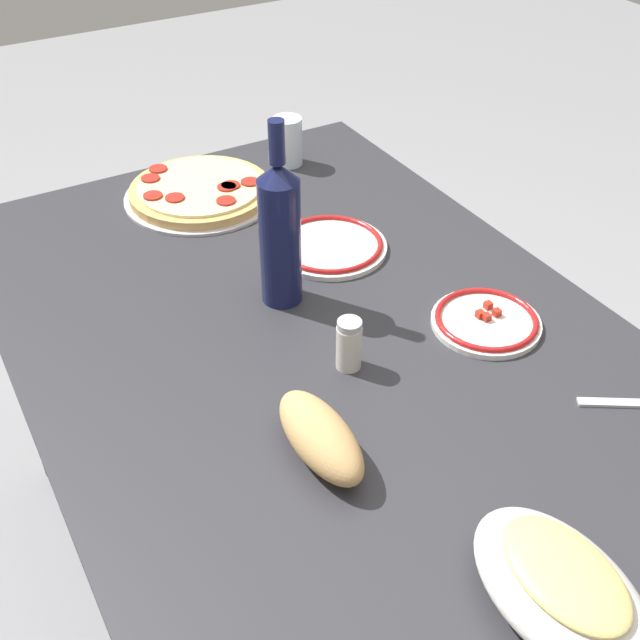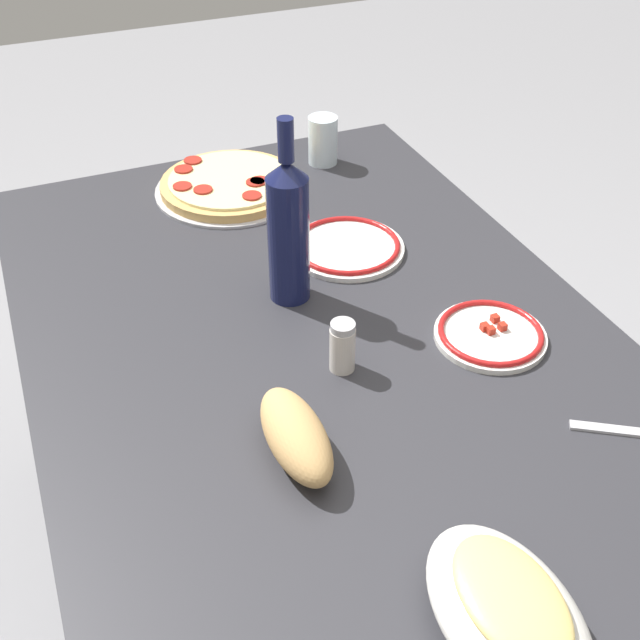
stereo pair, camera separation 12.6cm
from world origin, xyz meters
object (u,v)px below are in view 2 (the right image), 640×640
(side_plate_near, at_px, (490,334))
(water_glass, at_px, (323,140))
(side_plate_far, at_px, (347,247))
(spice_shaker, at_px, (342,347))
(pepperoni_pizza, at_px, (230,185))
(dining_table, at_px, (320,385))
(baked_pasta_dish, at_px, (508,610))
(wine_bottle, at_px, (288,229))
(bread_loaf, at_px, (296,435))

(side_plate_near, bearing_deg, water_glass, -179.30)
(side_plate_far, xyz_separation_m, spice_shaker, (0.30, -0.14, 0.03))
(pepperoni_pizza, height_order, spice_shaker, spice_shaker)
(dining_table, distance_m, baked_pasta_dish, 0.58)
(side_plate_near, xyz_separation_m, spice_shaker, (-0.03, -0.25, 0.03))
(baked_pasta_dish, distance_m, wine_bottle, 0.69)
(side_plate_near, xyz_separation_m, bread_loaf, (0.11, -0.38, 0.03))
(dining_table, xyz_separation_m, water_glass, (-0.57, 0.24, 0.16))
(pepperoni_pizza, xyz_separation_m, baked_pasta_dish, (1.08, -0.02, 0.03))
(dining_table, relative_size, side_plate_far, 6.48)
(baked_pasta_dish, relative_size, side_plate_far, 1.11)
(dining_table, bearing_deg, side_plate_far, 146.10)
(dining_table, distance_m, water_glass, 0.64)
(baked_pasta_dish, bearing_deg, spice_shaker, 178.48)
(water_glass, xyz_separation_m, side_plate_near, (0.68, 0.01, -0.04))
(pepperoni_pizza, distance_m, side_plate_near, 0.68)
(water_glass, bearing_deg, dining_table, -23.16)
(pepperoni_pizza, relative_size, side_plate_far, 1.47)
(water_glass, bearing_deg, baked_pasta_dish, -12.81)
(side_plate_far, bearing_deg, spice_shaker, -25.59)
(water_glass, relative_size, side_plate_far, 0.49)
(side_plate_far, distance_m, bread_loaf, 0.52)
(dining_table, relative_size, baked_pasta_dish, 5.85)
(side_plate_far, relative_size, spice_shaker, 2.49)
(dining_table, height_order, baked_pasta_dish, baked_pasta_dish)
(baked_pasta_dish, distance_m, bread_loaf, 0.35)
(pepperoni_pizza, distance_m, baked_pasta_dish, 1.08)
(side_plate_far, bearing_deg, bread_loaf, -31.81)
(dining_table, xyz_separation_m, side_plate_near, (0.11, 0.25, 0.12))
(baked_pasta_dish, xyz_separation_m, spice_shaker, (-0.47, 0.01, 0.00))
(water_glass, bearing_deg, wine_bottle, -29.14)
(bread_loaf, bearing_deg, dining_table, 150.25)
(side_plate_near, height_order, side_plate_far, side_plate_near)
(water_glass, height_order, spice_shaker, water_glass)
(baked_pasta_dish, xyz_separation_m, wine_bottle, (-0.68, 0.01, 0.09))
(pepperoni_pizza, distance_m, spice_shaker, 0.61)
(wine_bottle, bearing_deg, spice_shaker, 1.38)
(baked_pasta_dish, distance_m, water_glass, 1.16)
(wine_bottle, distance_m, spice_shaker, 0.23)
(dining_table, height_order, side_plate_near, side_plate_near)
(side_plate_far, bearing_deg, pepperoni_pizza, -156.68)
(wine_bottle, bearing_deg, dining_table, 3.00)
(pepperoni_pizza, height_order, baked_pasta_dish, baked_pasta_dish)
(pepperoni_pizza, relative_size, wine_bottle, 0.97)
(dining_table, relative_size, pepperoni_pizza, 4.42)
(baked_pasta_dish, relative_size, bread_loaf, 1.30)
(dining_table, height_order, spice_shaker, spice_shaker)
(baked_pasta_dish, relative_size, wine_bottle, 0.74)
(dining_table, bearing_deg, side_plate_near, 65.37)
(dining_table, bearing_deg, baked_pasta_dish, -1.41)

